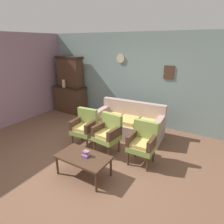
{
  "coord_description": "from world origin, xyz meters",
  "views": [
    {
      "loc": [
        2.3,
        -2.71,
        2.43
      ],
      "look_at": [
        0.07,
        0.97,
        0.85
      ],
      "focal_mm": 30.8,
      "sensor_mm": 36.0,
      "label": 1
    }
  ],
  "objects_px": {
    "side_cabinet": "(70,99)",
    "armchair_by_doorway": "(85,126)",
    "armchair_row_middle": "(108,132)",
    "coffee_table": "(83,158)",
    "floral_couch": "(129,124)",
    "armchair_near_couch_end": "(143,141)",
    "book_stack_on_table": "(86,154)",
    "vase_on_cabinet": "(64,83)"
  },
  "relations": [
    {
      "from": "book_stack_on_table",
      "to": "coffee_table",
      "type": "bearing_deg",
      "value": -142.34
    },
    {
      "from": "armchair_by_doorway",
      "to": "floral_couch",
      "type": "bearing_deg",
      "value": 54.72
    },
    {
      "from": "floral_couch",
      "to": "armchair_near_couch_end",
      "type": "bearing_deg",
      "value": -51.42
    },
    {
      "from": "armchair_by_doorway",
      "to": "coffee_table",
      "type": "xyz_separation_m",
      "value": [
        0.73,
        -0.96,
        -0.12
      ]
    },
    {
      "from": "floral_couch",
      "to": "armchair_near_couch_end",
      "type": "xyz_separation_m",
      "value": [
        0.8,
        -1.01,
        0.17
      ]
    },
    {
      "from": "vase_on_cabinet",
      "to": "book_stack_on_table",
      "type": "distance_m",
      "value": 3.77
    },
    {
      "from": "side_cabinet",
      "to": "book_stack_on_table",
      "type": "height_order",
      "value": "side_cabinet"
    },
    {
      "from": "vase_on_cabinet",
      "to": "floral_couch",
      "type": "relative_size",
      "value": 0.14
    },
    {
      "from": "side_cabinet",
      "to": "armchair_by_doorway",
      "type": "distance_m",
      "value": 2.58
    },
    {
      "from": "floral_couch",
      "to": "armchair_by_doorway",
      "type": "distance_m",
      "value": 1.25
    },
    {
      "from": "side_cabinet",
      "to": "floral_couch",
      "type": "distance_m",
      "value": 2.78
    },
    {
      "from": "coffee_table",
      "to": "armchair_row_middle",
      "type": "bearing_deg",
      "value": 93.49
    },
    {
      "from": "armchair_near_couch_end",
      "to": "coffee_table",
      "type": "xyz_separation_m",
      "value": [
        -0.78,
        -0.97,
        -0.12
      ]
    },
    {
      "from": "side_cabinet",
      "to": "coffee_table",
      "type": "bearing_deg",
      "value": -43.76
    },
    {
      "from": "armchair_row_middle",
      "to": "book_stack_on_table",
      "type": "height_order",
      "value": "armchair_row_middle"
    },
    {
      "from": "side_cabinet",
      "to": "armchair_by_doorway",
      "type": "height_order",
      "value": "side_cabinet"
    },
    {
      "from": "coffee_table",
      "to": "vase_on_cabinet",
      "type": "bearing_deg",
      "value": 139.1
    },
    {
      "from": "armchair_row_middle",
      "to": "vase_on_cabinet",
      "type": "bearing_deg",
      "value": 151.84
    },
    {
      "from": "floral_couch",
      "to": "coffee_table",
      "type": "relative_size",
      "value": 1.85
    },
    {
      "from": "floral_couch",
      "to": "armchair_near_couch_end",
      "type": "relative_size",
      "value": 2.06
    },
    {
      "from": "side_cabinet",
      "to": "book_stack_on_table",
      "type": "bearing_deg",
      "value": -43.01
    },
    {
      "from": "floral_couch",
      "to": "armchair_near_couch_end",
      "type": "distance_m",
      "value": 1.3
    },
    {
      "from": "vase_on_cabinet",
      "to": "armchair_by_doorway",
      "type": "relative_size",
      "value": 0.3
    },
    {
      "from": "vase_on_cabinet",
      "to": "armchair_row_middle",
      "type": "relative_size",
      "value": 0.3
    },
    {
      "from": "vase_on_cabinet",
      "to": "armchair_row_middle",
      "type": "height_order",
      "value": "vase_on_cabinet"
    },
    {
      "from": "armchair_by_doorway",
      "to": "armchair_near_couch_end",
      "type": "height_order",
      "value": "same"
    },
    {
      "from": "armchair_row_middle",
      "to": "book_stack_on_table",
      "type": "distance_m",
      "value": 0.94
    },
    {
      "from": "armchair_near_couch_end",
      "to": "coffee_table",
      "type": "distance_m",
      "value": 1.25
    },
    {
      "from": "side_cabinet",
      "to": "vase_on_cabinet",
      "type": "distance_m",
      "value": 0.63
    },
    {
      "from": "vase_on_cabinet",
      "to": "armchair_by_doorway",
      "type": "xyz_separation_m",
      "value": [
        2.07,
        -1.47,
        -0.56
      ]
    },
    {
      "from": "side_cabinet",
      "to": "armchair_by_doorway",
      "type": "xyz_separation_m",
      "value": [
        1.98,
        -1.64,
        0.03
      ]
    },
    {
      "from": "vase_on_cabinet",
      "to": "coffee_table",
      "type": "distance_m",
      "value": 3.78
    },
    {
      "from": "armchair_row_middle",
      "to": "side_cabinet",
      "type": "bearing_deg",
      "value": 148.29
    },
    {
      "from": "side_cabinet",
      "to": "coffee_table",
      "type": "relative_size",
      "value": 1.16
    },
    {
      "from": "armchair_near_couch_end",
      "to": "book_stack_on_table",
      "type": "distance_m",
      "value": 1.2
    },
    {
      "from": "coffee_table",
      "to": "armchair_near_couch_end",
      "type": "bearing_deg",
      "value": 51.01
    },
    {
      "from": "floral_couch",
      "to": "coffee_table",
      "type": "distance_m",
      "value": 1.97
    },
    {
      "from": "side_cabinet",
      "to": "vase_on_cabinet",
      "type": "xyz_separation_m",
      "value": [
        -0.09,
        -0.17,
        0.6
      ]
    },
    {
      "from": "floral_couch",
      "to": "book_stack_on_table",
      "type": "bearing_deg",
      "value": -88.32
    },
    {
      "from": "floral_couch",
      "to": "armchair_by_doorway",
      "type": "relative_size",
      "value": 2.06
    },
    {
      "from": "armchair_by_doorway",
      "to": "coffee_table",
      "type": "bearing_deg",
      "value": -52.59
    },
    {
      "from": "floral_couch",
      "to": "armchair_by_doorway",
      "type": "height_order",
      "value": "same"
    }
  ]
}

